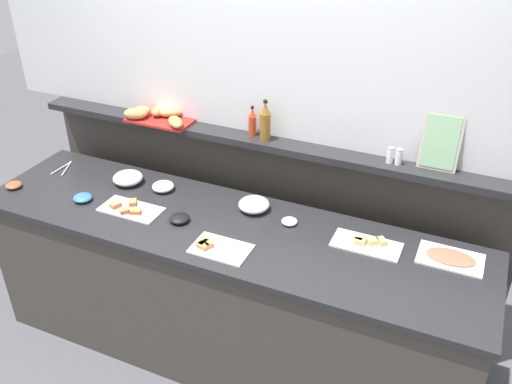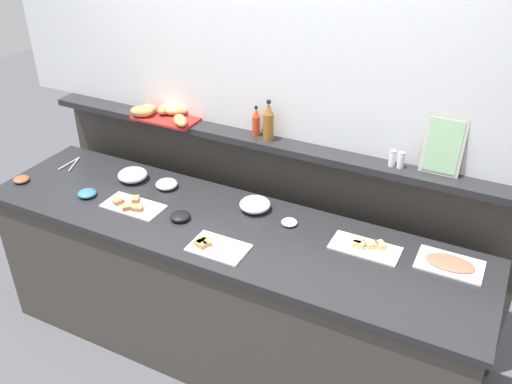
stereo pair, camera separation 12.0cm
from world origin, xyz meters
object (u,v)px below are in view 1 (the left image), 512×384
at_px(sandwich_platter_side, 130,209).
at_px(hot_sauce_bottle, 252,123).
at_px(sandwich_platter_front, 367,244).
at_px(condiment_bowl_dark, 83,198).
at_px(condiment_bowl_teal, 179,218).
at_px(glass_bowl_large, 163,187).
at_px(glass_bowl_small, 254,205).
at_px(sandwich_platter_rear, 217,248).
at_px(serving_tongs, 64,168).
at_px(bread_basket, 160,114).
at_px(vinegar_bottle_amber, 265,122).
at_px(glass_bowl_medium, 128,178).
at_px(pepper_shaker, 399,157).
at_px(framed_picture, 441,142).
at_px(condiment_bowl_cream, 14,185).
at_px(cold_cuts_platter, 450,258).
at_px(condiment_bowl_red, 289,221).

height_order(sandwich_platter_side, hot_sauce_bottle, hot_sauce_bottle).
bearing_deg(sandwich_platter_front, hot_sauce_bottle, 156.26).
height_order(condiment_bowl_dark, condiment_bowl_teal, condiment_bowl_teal).
bearing_deg(glass_bowl_large, glass_bowl_small, 2.24).
height_order(sandwich_platter_side, sandwich_platter_rear, same).
height_order(serving_tongs, bread_basket, bread_basket).
relative_size(sandwich_platter_side, vinegar_bottle_amber, 1.46).
xyz_separation_m(sandwich_platter_side, glass_bowl_medium, (-0.19, 0.25, 0.02)).
distance_m(pepper_shaker, framed_picture, 0.22).
distance_m(condiment_bowl_cream, framed_picture, 2.42).
bearing_deg(serving_tongs, glass_bowl_small, 2.22).
xyz_separation_m(condiment_bowl_teal, pepper_shaker, (1.02, 0.52, 0.34)).
bearing_deg(condiment_bowl_cream, condiment_bowl_dark, 6.00).
relative_size(cold_cuts_platter, condiment_bowl_red, 3.62).
bearing_deg(hot_sauce_bottle, condiment_bowl_teal, -108.68).
height_order(sandwich_platter_front, bread_basket, bread_basket).
relative_size(condiment_bowl_dark, framed_picture, 0.36).
height_order(glass_bowl_medium, bread_basket, bread_basket).
relative_size(glass_bowl_medium, condiment_bowl_teal, 1.63).
relative_size(cold_cuts_platter, framed_picture, 1.04).
xyz_separation_m(condiment_bowl_teal, bread_basket, (-0.42, 0.52, 0.33)).
distance_m(sandwich_platter_side, sandwich_platter_rear, 0.62).
bearing_deg(sandwich_platter_rear, serving_tongs, 164.27).
relative_size(sandwich_platter_rear, glass_bowl_medium, 1.63).
bearing_deg(condiment_bowl_red, sandwich_platter_side, -164.44).
distance_m(sandwich_platter_rear, condiment_bowl_cream, 1.38).
height_order(condiment_bowl_red, hot_sauce_bottle, hot_sauce_bottle).
distance_m(condiment_bowl_red, serving_tongs, 1.51).
xyz_separation_m(cold_cuts_platter, framed_picture, (-0.17, 0.31, 0.45)).
relative_size(condiment_bowl_cream, condiment_bowl_teal, 0.87).
relative_size(sandwich_platter_front, framed_picture, 1.16).
bearing_deg(cold_cuts_platter, sandwich_platter_rear, -160.12).
bearing_deg(glass_bowl_large, vinegar_bottle_amber, 27.03).
height_order(sandwich_platter_front, pepper_shaker, pepper_shaker).
height_order(condiment_bowl_cream, pepper_shaker, pepper_shaker).
xyz_separation_m(condiment_bowl_teal, framed_picture, (1.20, 0.56, 0.44)).
bearing_deg(sandwich_platter_front, glass_bowl_medium, 178.64).
distance_m(serving_tongs, vinegar_bottle_amber, 1.34).
bearing_deg(hot_sauce_bottle, bread_basket, -177.77).
bearing_deg(condiment_bowl_dark, cold_cuts_platter, 8.27).
bearing_deg(condiment_bowl_cream, glass_bowl_small, 14.32).
bearing_deg(hot_sauce_bottle, condiment_bowl_cream, -153.42).
distance_m(sandwich_platter_side, hot_sauce_bottle, 0.84).
bearing_deg(serving_tongs, pepper_shaker, 8.75).
relative_size(condiment_bowl_dark, vinegar_bottle_amber, 0.45).
xyz_separation_m(sandwich_platter_front, glass_bowl_large, (-1.23, 0.05, 0.01)).
height_order(sandwich_platter_side, condiment_bowl_cream, sandwich_platter_side).
bearing_deg(cold_cuts_platter, vinegar_bottle_amber, 166.25).
bearing_deg(sandwich_platter_rear, vinegar_bottle_amber, 92.13).
distance_m(sandwich_platter_front, condiment_bowl_teal, 0.99).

